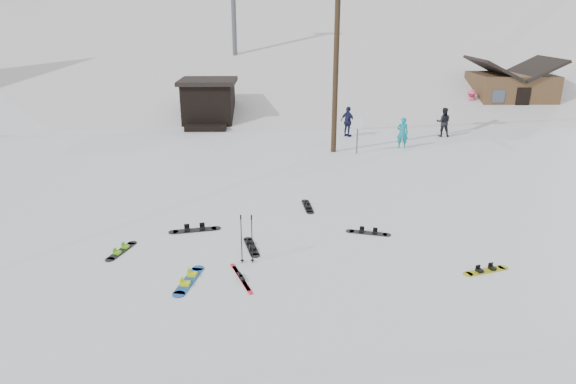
{
  "coord_description": "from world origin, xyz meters",
  "views": [
    {
      "loc": [
        -0.78,
        -10.75,
        6.47
      ],
      "look_at": [
        -0.47,
        3.85,
        1.4
      ],
      "focal_mm": 32.0,
      "sensor_mm": 36.0,
      "label": 1
    }
  ],
  "objects_px": {
    "hero_snowboard": "(189,280)",
    "cabin": "(510,92)",
    "utility_pole": "(336,55)",
    "hero_skis": "(241,278)"
  },
  "relations": [
    {
      "from": "cabin",
      "to": "hero_skis",
      "type": "bearing_deg",
      "value": -126.14
    },
    {
      "from": "utility_pole",
      "to": "hero_skis",
      "type": "bearing_deg",
      "value": -106.15
    },
    {
      "from": "utility_pole",
      "to": "cabin",
      "type": "height_order",
      "value": "utility_pole"
    },
    {
      "from": "utility_pole",
      "to": "cabin",
      "type": "distance_m",
      "value": 16.71
    },
    {
      "from": "cabin",
      "to": "hero_snowboard",
      "type": "xyz_separation_m",
      "value": [
        -18.08,
        -23.04,
        -1.45
      ]
    },
    {
      "from": "utility_pole",
      "to": "hero_snowboard",
      "type": "bearing_deg",
      "value": -111.27
    },
    {
      "from": "utility_pole",
      "to": "cabin",
      "type": "xyz_separation_m",
      "value": [
        13.0,
        10.0,
        -3.2
      ]
    },
    {
      "from": "hero_snowboard",
      "to": "cabin",
      "type": "bearing_deg",
      "value": -26.47
    },
    {
      "from": "hero_skis",
      "to": "cabin",
      "type": "bearing_deg",
      "value": 33.26
    },
    {
      "from": "utility_pole",
      "to": "hero_skis",
      "type": "relative_size",
      "value": 5.46
    }
  ]
}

